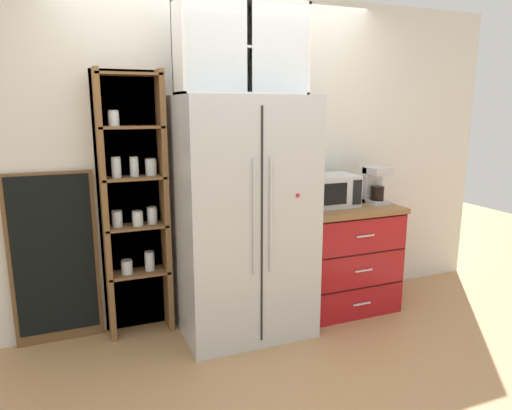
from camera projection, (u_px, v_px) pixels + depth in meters
The scene contains 13 objects.
ground_plane at pixel (244, 328), 3.61m from camera, with size 10.75×10.75×0.00m, color tan.
wall_back_cream at pixel (226, 160), 3.71m from camera, with size 5.05×0.10×2.55m, color silver.
refrigerator at pixel (244, 218), 3.43m from camera, with size 0.95×0.72×1.77m.
pantry_shelf_column at pixel (134, 203), 3.40m from camera, with size 0.51×0.24×1.96m.
counter_cabinet at pixel (343, 257), 3.91m from camera, with size 0.85×0.61×0.89m.
microwave at pixel (329, 190), 3.79m from camera, with size 0.44×0.33×0.26m.
coffee_maker at pixel (375, 185), 3.90m from camera, with size 0.17×0.20×0.31m.
mug_cream at pixel (346, 200), 3.81m from camera, with size 0.12×0.09×0.10m.
mug_charcoal at pixel (349, 202), 3.77m from camera, with size 0.12×0.09×0.08m.
bottle_green at pixel (345, 192), 3.81m from camera, with size 0.06×0.06×0.25m.
bottle_amber at pixel (347, 193), 3.77m from camera, with size 0.07×0.07×0.25m.
upper_cabinet at pixel (240, 49), 3.22m from camera, with size 0.91×0.32×0.63m.
chalkboard_menu at pixel (54, 259), 3.29m from camera, with size 0.60×0.04×1.26m.
Camera 1 is at (-1.16, -3.12, 1.70)m, focal length 32.34 mm.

